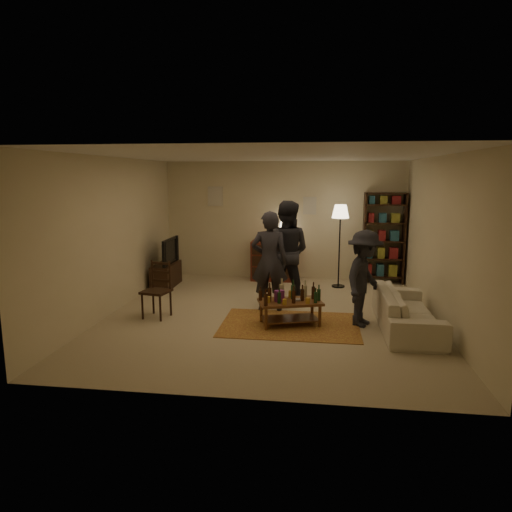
% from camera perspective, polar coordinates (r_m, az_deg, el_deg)
% --- Properties ---
extents(floor, '(6.00, 6.00, 0.00)m').
position_cam_1_polar(floor, '(7.93, 1.69, -7.44)').
color(floor, '#C6B793').
rests_on(floor, ground).
extents(room_shell, '(6.00, 6.00, 6.00)m').
position_cam_1_polar(room_shell, '(10.62, -0.06, 6.98)').
color(room_shell, beige).
rests_on(room_shell, ground).
extents(rug, '(2.20, 1.50, 0.01)m').
position_cam_1_polar(rug, '(7.47, 4.25, -8.54)').
color(rug, maroon).
rests_on(rug, ground).
extents(coffee_table, '(1.10, 0.81, 0.74)m').
position_cam_1_polar(coffee_table, '(7.36, 4.26, -5.81)').
color(coffee_table, brown).
rests_on(coffee_table, ground).
extents(dining_chair, '(0.50, 0.50, 0.98)m').
position_cam_1_polar(dining_chair, '(7.93, -12.16, -3.84)').
color(dining_chair, black).
rests_on(dining_chair, ground).
extents(tv_stand, '(0.40, 1.00, 1.06)m').
position_cam_1_polar(tv_stand, '(10.07, -11.17, -1.59)').
color(tv_stand, black).
rests_on(tv_stand, ground).
extents(dresser, '(1.00, 0.50, 1.36)m').
position_cam_1_polar(dresser, '(10.46, 2.23, -0.46)').
color(dresser, maroon).
rests_on(dresser, ground).
extents(bookshelf, '(0.90, 0.34, 2.02)m').
position_cam_1_polar(bookshelf, '(10.49, 15.67, 2.29)').
color(bookshelf, black).
rests_on(bookshelf, ground).
extents(floor_lamp, '(0.36, 0.36, 1.77)m').
position_cam_1_polar(floor_lamp, '(9.81, 10.50, 4.78)').
color(floor_lamp, black).
rests_on(floor_lamp, ground).
extents(sofa, '(0.81, 2.08, 0.61)m').
position_cam_1_polar(sofa, '(7.55, 18.31, -6.46)').
color(sofa, beige).
rests_on(sofa, ground).
extents(person_left, '(0.66, 0.45, 1.78)m').
position_cam_1_polar(person_left, '(8.03, 1.69, -0.67)').
color(person_left, '#28272F').
rests_on(person_left, ground).
extents(person_right, '(1.05, 0.88, 1.93)m').
position_cam_1_polar(person_right, '(8.58, 3.73, 0.51)').
color(person_right, '#26272E').
rests_on(person_right, ground).
extents(person_by_sofa, '(0.94, 1.15, 1.54)m').
position_cam_1_polar(person_by_sofa, '(7.44, 13.35, -2.74)').
color(person_by_sofa, '#222329').
rests_on(person_by_sofa, ground).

